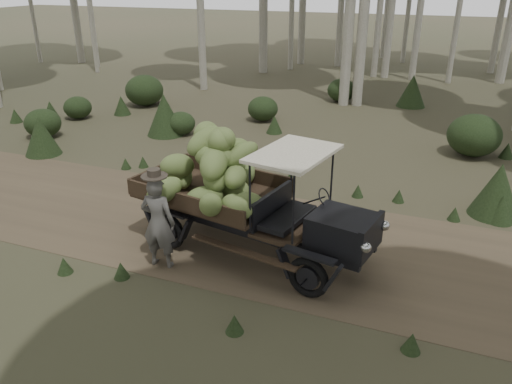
% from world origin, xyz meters
% --- Properties ---
extents(ground, '(120.00, 120.00, 0.00)m').
position_xyz_m(ground, '(0.00, 0.00, 0.00)').
color(ground, '#473D2B').
rests_on(ground, ground).
extents(dirt_track, '(70.00, 4.00, 0.01)m').
position_xyz_m(dirt_track, '(0.00, 0.00, 0.00)').
color(dirt_track, brown).
rests_on(dirt_track, ground).
extents(banana_truck, '(4.76, 2.52, 2.36)m').
position_xyz_m(banana_truck, '(1.61, -0.54, 1.34)').
color(banana_truck, black).
rests_on(banana_truck, ground).
extents(farmer, '(0.65, 0.49, 1.82)m').
position_xyz_m(farmer, '(0.65, -1.60, 0.86)').
color(farmer, '#504E4A').
rests_on(farmer, ground).
extents(undergrowth, '(24.29, 23.54, 1.39)m').
position_xyz_m(undergrowth, '(0.70, 0.19, 0.56)').
color(undergrowth, '#233319').
rests_on(undergrowth, ground).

